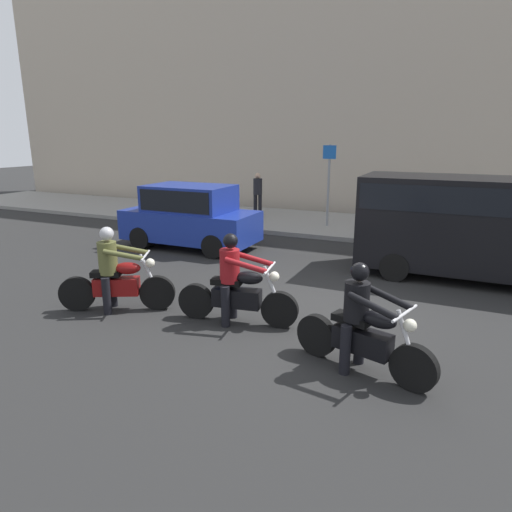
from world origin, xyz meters
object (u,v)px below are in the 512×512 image
Objects in this scene: street_sign_post at (329,178)px; motorcycle_with_rider_black_leather at (362,328)px; parked_van_black at (475,221)px; parked_hatchback_cobalt_blue at (190,216)px; motorcycle_with_rider_crimson at (236,287)px; motorcycle_with_rider_olive at (115,277)px; pedestrian_bystander at (258,191)px.

motorcycle_with_rider_black_leather is at bearing -71.39° from street_sign_post.
parked_van_black is (1.35, 5.20, 0.69)m from motorcycle_with_rider_black_leather.
parked_van_black is at bearing 0.89° from parked_hatchback_cobalt_blue.
motorcycle_with_rider_black_leather is 7.86m from parked_hatchback_cobalt_blue.
street_sign_post is at bearing 95.34° from motorcycle_with_rider_crimson.
motorcycle_with_rider_olive is 9.75m from pedestrian_bystander.
motorcycle_with_rider_olive reaches higher than motorcycle_with_rider_black_leather.
parked_van_black reaches higher than pedestrian_bystander.
parked_hatchback_cobalt_blue reaches higher than pedestrian_bystander.
motorcycle_with_rider_olive is 0.91× the size of motorcycle_with_rider_crimson.
street_sign_post is (-0.79, 8.42, 1.13)m from motorcycle_with_rider_crimson.
motorcycle_with_rider_olive is 0.40× the size of parked_van_black.
pedestrian_bystander reaches higher than motorcycle_with_rider_olive.
motorcycle_with_rider_crimson is at bearing 10.00° from motorcycle_with_rider_olive.
parked_hatchback_cobalt_blue is 2.34× the size of pedestrian_bystander.
street_sign_post is (-3.10, 9.21, 1.15)m from motorcycle_with_rider_black_leather.
motorcycle_with_rider_olive is at bearing -99.62° from street_sign_post.
motorcycle_with_rider_black_leather is 0.75× the size of street_sign_post.
parked_hatchback_cobalt_blue is 4.92m from pedestrian_bystander.
street_sign_post reaches higher than pedestrian_bystander.
motorcycle_with_rider_black_leather is 4.61m from motorcycle_with_rider_olive.
motorcycle_with_rider_olive is at bearing -140.97° from parked_van_black.
street_sign_post reaches higher than parked_van_black.
pedestrian_bystander is (-2.98, 0.80, -0.69)m from street_sign_post.
parked_van_black is 1.79× the size of street_sign_post.
motorcycle_with_rider_black_leather is at bearing -58.71° from pedestrian_bystander.
motorcycle_with_rider_crimson is at bearing -49.58° from parked_hatchback_cobalt_blue.
motorcycle_with_rider_black_leather is at bearing -4.75° from motorcycle_with_rider_olive.
parked_hatchback_cobalt_blue is at bearing 106.37° from motorcycle_with_rider_olive.
motorcycle_with_rider_crimson is 5.78m from parked_van_black.
pedestrian_bystander is (-3.77, 9.22, 0.45)m from motorcycle_with_rider_crimson.
parked_hatchback_cobalt_blue is (-3.67, 4.30, 0.29)m from motorcycle_with_rider_crimson.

